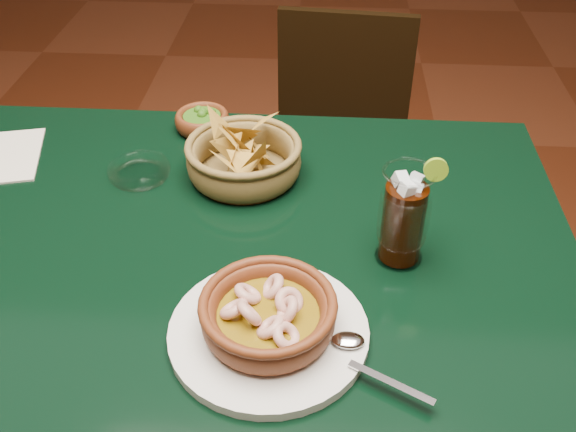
# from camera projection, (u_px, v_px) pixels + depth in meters

# --- Properties ---
(dining_table) EXTENTS (1.20, 0.80, 0.75)m
(dining_table) POSITION_uv_depth(u_px,v_px,m) (208.00, 278.00, 1.10)
(dining_table) COLOR black
(dining_table) RESTS_ON ground
(dining_chair) EXTENTS (0.42, 0.42, 0.82)m
(dining_chair) POSITION_uv_depth(u_px,v_px,m) (337.00, 158.00, 1.76)
(dining_chair) COLOR black
(dining_chair) RESTS_ON ground
(shrimp_plate) EXTENTS (0.35, 0.27, 0.08)m
(shrimp_plate) POSITION_uv_depth(u_px,v_px,m) (269.00, 319.00, 0.85)
(shrimp_plate) COLOR silver
(shrimp_plate) RESTS_ON dining_table
(chip_basket) EXTENTS (0.24, 0.24, 0.13)m
(chip_basket) POSITION_uv_depth(u_px,v_px,m) (244.00, 158.00, 1.15)
(chip_basket) COLOR olive
(chip_basket) RESTS_ON dining_table
(guacamole_ramekin) EXTENTS (0.13, 0.13, 0.04)m
(guacamole_ramekin) POSITION_uv_depth(u_px,v_px,m) (202.00, 120.00, 1.29)
(guacamole_ramekin) COLOR #542510
(guacamole_ramekin) RESTS_ON dining_table
(cola_drink) EXTENTS (0.16, 0.16, 0.18)m
(cola_drink) POSITION_uv_depth(u_px,v_px,m) (404.00, 217.00, 0.95)
(cola_drink) COLOR white
(cola_drink) RESTS_ON dining_table
(glass_ashtray) EXTENTS (0.12, 0.12, 0.03)m
(glass_ashtray) POSITION_uv_depth(u_px,v_px,m) (139.00, 171.00, 1.16)
(glass_ashtray) COLOR white
(glass_ashtray) RESTS_ON dining_table
(paper_menu) EXTENTS (0.18, 0.21, 0.00)m
(paper_menu) POSITION_uv_depth(u_px,v_px,m) (2.00, 157.00, 1.22)
(paper_menu) COLOR beige
(paper_menu) RESTS_ON dining_table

